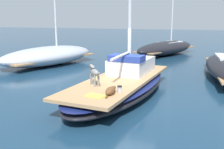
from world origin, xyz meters
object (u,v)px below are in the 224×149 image
moored_boat_far_astern (166,48)px  sailboat_main (121,87)px  coiled_rope (95,82)px  moored_boat_port_side (49,55)px  dog_grey (94,73)px  dog_brown (111,91)px  deck_winch (120,89)px  deck_towel (95,96)px

moored_boat_far_astern → sailboat_main: bearing=-90.1°
coiled_rope → moored_boat_port_side: 8.19m
dog_grey → dog_brown: size_ratio=0.78×
deck_winch → moored_boat_far_astern: moored_boat_far_astern is taller
coiled_rope → deck_towel: (0.65, -1.55, -0.01)m
moored_boat_port_side → dog_grey: bearing=-47.4°
sailboat_main → dog_grey: (-0.55, -1.26, 0.75)m
dog_grey → coiled_rope: (-0.10, 0.33, -0.40)m
coiled_rope → deck_towel: coiled_rope is taller
deck_winch → coiled_rope: deck_winch is taller
sailboat_main → moored_boat_port_side: 8.04m
deck_winch → coiled_rope: (-1.20, 0.94, -0.08)m
sailboat_main → dog_brown: size_ratio=7.79×
dog_grey → deck_towel: (0.54, -1.23, -0.41)m
moored_boat_port_side → sailboat_main: bearing=-38.3°
sailboat_main → dog_grey: size_ratio=9.99×
sailboat_main → deck_winch: 2.00m
sailboat_main → dog_brown: (0.35, -2.13, 0.43)m
moored_boat_far_astern → coiled_rope: bearing=-93.0°
sailboat_main → dog_grey: 1.57m
deck_towel → moored_boat_port_side: bearing=130.1°
deck_winch → coiled_rope: 1.53m
dog_grey → moored_boat_far_astern: 13.45m
dog_brown → deck_towel: (-0.35, -0.37, -0.09)m
sailboat_main → coiled_rope: (-0.65, -0.94, 0.35)m
sailboat_main → dog_grey: bearing=-113.4°
deck_winch → deck_towel: 0.83m
moored_boat_far_astern → dog_grey: bearing=-92.5°
dog_grey → moored_boat_port_side: bearing=132.6°
dog_grey → moored_boat_far_astern: bearing=87.5°
dog_brown → coiled_rope: dog_brown is taller
dog_brown → coiled_rope: 1.56m
dog_grey → moored_boat_far_astern: (0.58, 13.43, -0.51)m
coiled_rope → moored_boat_port_side: (-5.65, 5.92, -0.09)m
dog_grey → coiled_rope: bearing=107.5°
deck_winch → coiled_rope: bearing=142.0°
dog_grey → coiled_rope: 0.53m
moored_boat_port_side → moored_boat_far_astern: bearing=48.6°
dog_brown → deck_winch: (0.20, 0.25, -0.01)m
coiled_rope → moored_boat_port_side: size_ratio=0.04×
deck_towel → moored_boat_far_astern: size_ratio=0.07×
deck_winch → moored_boat_far_astern: size_ratio=0.03×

